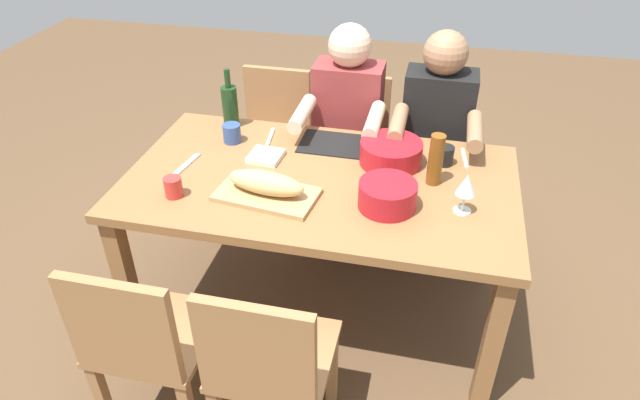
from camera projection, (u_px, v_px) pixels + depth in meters
ground_plane at (320, 305)px, 2.79m from camera, size 8.00×8.00×0.00m
dining_table at (320, 196)px, 2.42m from camera, size 1.64×0.92×0.74m
chair_near_right at (274, 136)px, 3.23m from camera, size 0.40×0.40×0.85m
chair_near_left at (433, 153)px, 3.06m from camera, size 0.40×0.40×0.85m
diner_near_left at (435, 134)px, 2.79m from camera, size 0.41×0.53×1.20m
chair_far_center at (268, 365)px, 1.88m from camera, size 0.40×0.40×0.85m
chair_near_center at (351, 144)px, 3.14m from camera, size 0.40×0.40×0.85m
diner_near_center at (346, 124)px, 2.87m from camera, size 0.41×0.53×1.20m
chair_far_right at (145, 342)px, 1.97m from camera, size 0.40×0.40×0.85m
serving_bowl_salad at (388, 194)px, 2.16m from camera, size 0.23×0.23×0.11m
serving_bowl_pasta at (391, 151)px, 2.44m from camera, size 0.27×0.27×0.10m
cutting_board at (267, 194)px, 2.25m from camera, size 0.42×0.27×0.02m
bread_loaf at (266, 183)px, 2.22m from camera, size 0.33×0.15×0.09m
wine_bottle at (230, 105)px, 2.71m from camera, size 0.08×0.08×0.29m
beer_bottle at (436, 160)px, 2.28m from camera, size 0.06×0.06×0.22m
wine_glass at (466, 186)px, 2.10m from camera, size 0.08×0.08×0.17m
cup_near_right at (232, 133)px, 2.61m from camera, size 0.08×0.08×0.09m
fork_near_right at (270, 137)px, 2.66m from camera, size 0.04×0.17×0.01m
cup_near_left at (445, 155)px, 2.44m from camera, size 0.08×0.08×0.08m
fork_near_left at (464, 158)px, 2.50m from camera, size 0.04×0.17×0.01m
placemat_near_center at (334, 144)px, 2.61m from camera, size 0.32×0.23×0.01m
cup_far_right at (173, 187)px, 2.24m from camera, size 0.07×0.07×0.08m
carving_knife at (184, 166)px, 2.44m from camera, size 0.06×0.23×0.01m
napkin_stack at (266, 156)px, 2.50m from camera, size 0.15×0.15×0.02m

